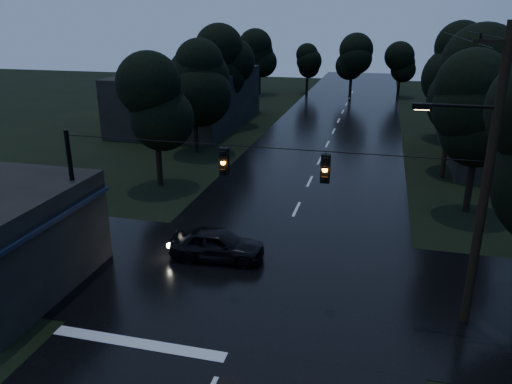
% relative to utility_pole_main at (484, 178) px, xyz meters
% --- Properties ---
extents(main_road, '(12.00, 120.00, 0.02)m').
position_rel_utility_pole_main_xyz_m(main_road, '(-7.41, 19.00, -5.26)').
color(main_road, black).
rests_on(main_road, ground).
extents(cross_street, '(60.00, 9.00, 0.02)m').
position_rel_utility_pole_main_xyz_m(cross_street, '(-7.41, 1.00, -5.26)').
color(cross_street, black).
rests_on(cross_street, ground).
extents(building_far_left, '(10.00, 16.00, 5.00)m').
position_rel_utility_pole_main_xyz_m(building_far_left, '(-21.41, 29.00, -2.76)').
color(building_far_left, black).
rests_on(building_far_left, ground).
extents(utility_pole_main, '(3.50, 0.30, 10.00)m').
position_rel_utility_pole_main_xyz_m(utility_pole_main, '(0.00, 0.00, 0.00)').
color(utility_pole_main, black).
rests_on(utility_pole_main, ground).
extents(utility_pole_far, '(2.00, 0.30, 7.50)m').
position_rel_utility_pole_main_xyz_m(utility_pole_far, '(0.89, 17.00, -1.38)').
color(utility_pole_far, black).
rests_on(utility_pole_far, ground).
extents(anchor_pole_left, '(0.18, 0.18, 6.00)m').
position_rel_utility_pole_main_xyz_m(anchor_pole_left, '(-14.91, 0.00, -2.26)').
color(anchor_pole_left, black).
rests_on(anchor_pole_left, ground).
extents(span_signals, '(15.00, 0.37, 1.12)m').
position_rel_utility_pole_main_xyz_m(span_signals, '(-6.85, -0.01, -0.01)').
color(span_signals, black).
rests_on(span_signals, ground).
extents(tree_left_a, '(3.92, 3.92, 8.26)m').
position_rel_utility_pole_main_xyz_m(tree_left_a, '(-16.41, 11.00, -0.02)').
color(tree_left_a, black).
rests_on(tree_left_a, ground).
extents(tree_left_b, '(4.20, 4.20, 8.85)m').
position_rel_utility_pole_main_xyz_m(tree_left_b, '(-17.01, 19.00, 0.36)').
color(tree_left_b, black).
rests_on(tree_left_b, ground).
extents(tree_left_c, '(4.48, 4.48, 9.44)m').
position_rel_utility_pole_main_xyz_m(tree_left_c, '(-17.61, 29.00, 0.74)').
color(tree_left_c, black).
rests_on(tree_left_c, ground).
extents(tree_right_a, '(4.20, 4.20, 8.85)m').
position_rel_utility_pole_main_xyz_m(tree_right_a, '(1.59, 11.00, 0.36)').
color(tree_right_a, black).
rests_on(tree_right_a, ground).
extents(tree_right_b, '(4.48, 4.48, 9.44)m').
position_rel_utility_pole_main_xyz_m(tree_right_b, '(2.19, 19.00, 0.74)').
color(tree_right_b, black).
rests_on(tree_right_b, ground).
extents(tree_right_c, '(4.76, 4.76, 10.03)m').
position_rel_utility_pole_main_xyz_m(tree_right_c, '(2.79, 29.00, 1.11)').
color(tree_right_c, black).
rests_on(tree_right_c, ground).
extents(car, '(4.21, 1.91, 1.40)m').
position_rel_utility_pole_main_xyz_m(car, '(-9.78, 2.37, -4.56)').
color(car, black).
rests_on(car, ground).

